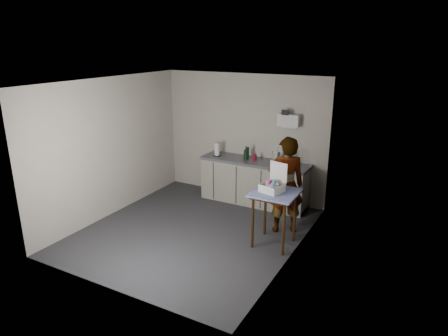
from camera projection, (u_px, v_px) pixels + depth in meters
The scene contains 15 objects.
ground at pixel (194, 231), 7.07m from camera, with size 4.00×4.00×0.00m, color #28282D.
wall_back at pixel (243, 137), 8.34m from camera, with size 3.60×0.02×2.60m, color beige.
wall_right at pixel (294, 177), 5.87m from camera, with size 0.02×4.00×2.60m, color beige.
wall_left at pixel (112, 148), 7.49m from camera, with size 0.02×4.00×2.60m, color beige.
ceiling at pixel (190, 82), 6.28m from camera, with size 3.60×4.00×0.01m, color white.
kitchen_counter at pixel (254, 183), 8.19m from camera, with size 2.24×0.62×0.91m.
wall_shelf at pixel (289, 120), 7.69m from camera, with size 0.42×0.18×0.37m.
side_table at pixel (275, 199), 6.38m from camera, with size 0.72×0.72×0.92m.
standing_man at pixel (286, 185), 6.82m from camera, with size 0.63×0.41×1.71m, color #B2A593.
soap_bottle at pixel (246, 153), 8.07m from camera, with size 0.11×0.11×0.28m, color black.
soda_can at pixel (255, 157), 8.03m from camera, with size 0.07×0.07×0.13m, color red.
dark_bottle at pixel (247, 153), 8.09m from camera, with size 0.07×0.07×0.25m, color black.
paper_towel at pixel (217, 150), 8.33m from camera, with size 0.16×0.16×0.28m.
dish_rack at pixel (284, 162), 7.73m from camera, with size 0.44×0.33×0.31m.
bakery_box at pixel (273, 185), 6.34m from camera, with size 0.39×0.40×0.45m.
Camera 1 is at (3.52, -5.37, 3.22)m, focal length 32.00 mm.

